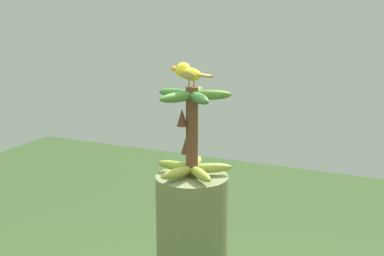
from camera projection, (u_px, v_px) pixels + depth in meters
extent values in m
cylinder|color=brown|center=(192.00, 132.00, 1.81)|extent=(0.04, 0.04, 0.31)
ellipsoid|color=olive|center=(178.00, 172.00, 1.80)|extent=(0.16, 0.09, 0.03)
ellipsoid|color=olive|center=(200.00, 174.00, 1.78)|extent=(0.13, 0.14, 0.03)
ellipsoid|color=#909D39|center=(210.00, 168.00, 1.84)|extent=(0.11, 0.15, 0.03)
ellipsoid|color=#999C3A|center=(195.00, 163.00, 1.90)|extent=(0.16, 0.07, 0.03)
ellipsoid|color=olive|center=(176.00, 166.00, 1.87)|extent=(0.05, 0.16, 0.03)
ellipsoid|color=#3F7337|center=(198.00, 98.00, 1.72)|extent=(0.13, 0.14, 0.03)
ellipsoid|color=#4B7727|center=(209.00, 95.00, 1.78)|extent=(0.10, 0.15, 0.03)
ellipsoid|color=#4B7035|center=(196.00, 92.00, 1.83)|extent=(0.16, 0.06, 0.03)
ellipsoid|color=#3D7632|center=(178.00, 94.00, 1.81)|extent=(0.06, 0.16, 0.03)
ellipsoid|color=#45752F|center=(179.00, 97.00, 1.74)|extent=(0.15, 0.10, 0.03)
cone|color=#4C2D1E|center=(182.00, 117.00, 1.79)|extent=(0.04, 0.04, 0.06)
cone|color=brown|center=(186.00, 145.00, 1.85)|extent=(0.04, 0.04, 0.06)
cylinder|color=#C68933|center=(194.00, 83.00, 1.78)|extent=(0.00, 0.01, 0.02)
cylinder|color=#C68933|center=(188.00, 84.00, 1.77)|extent=(0.00, 0.01, 0.02)
ellipsoid|color=yellow|center=(191.00, 74.00, 1.77)|extent=(0.07, 0.10, 0.04)
ellipsoid|color=olive|center=(196.00, 74.00, 1.78)|extent=(0.03, 0.06, 0.03)
ellipsoid|color=olive|center=(187.00, 75.00, 1.75)|extent=(0.03, 0.06, 0.03)
cube|color=olive|center=(205.00, 76.00, 1.72)|extent=(0.04, 0.06, 0.01)
sphere|color=yellow|center=(183.00, 70.00, 1.80)|extent=(0.05, 0.05, 0.05)
sphere|color=black|center=(178.00, 69.00, 1.79)|extent=(0.01, 0.01, 0.01)
cone|color=orange|center=(177.00, 69.00, 1.82)|extent=(0.03, 0.04, 0.02)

